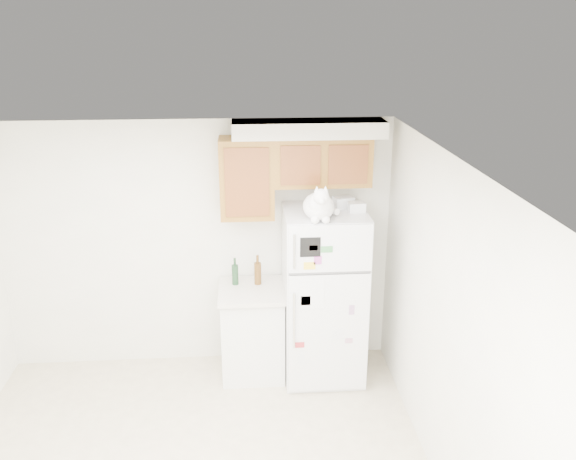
{
  "coord_description": "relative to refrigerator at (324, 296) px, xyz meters",
  "views": [
    {
      "loc": [
        0.47,
        -3.68,
        3.38
      ],
      "look_at": [
        0.86,
        1.55,
        1.55
      ],
      "focal_mm": 38.0,
      "sensor_mm": 36.0,
      "label": 1
    }
  ],
  "objects": [
    {
      "name": "storage_box_front",
      "position": [
        0.28,
        -0.03,
        0.89
      ],
      "size": [
        0.16,
        0.12,
        0.09
      ],
      "primitive_type": "cube",
      "rotation": [
        0.0,
        0.0,
        0.06
      ],
      "color": "white",
      "rests_on": "refrigerator"
    },
    {
      "name": "storage_box_back",
      "position": [
        0.18,
        0.12,
        0.9
      ],
      "size": [
        0.21,
        0.17,
        0.1
      ],
      "primitive_type": "cube",
      "rotation": [
        0.0,
        0.0,
        0.26
      ],
      "color": "white",
      "rests_on": "refrigerator"
    },
    {
      "name": "bottle_amber",
      "position": [
        -0.63,
        0.17,
        0.22
      ],
      "size": [
        0.07,
        0.07,
        0.3
      ],
      "primitive_type": null,
      "color": "#593814",
      "rests_on": "base_counter"
    },
    {
      "name": "room_shell",
      "position": [
        -1.09,
        -1.36,
        0.82
      ],
      "size": [
        3.84,
        4.04,
        2.52
      ],
      "color": "white",
      "rests_on": "ground_plane"
    },
    {
      "name": "cat",
      "position": [
        -0.09,
        -0.23,
        0.98
      ],
      "size": [
        0.34,
        0.49,
        0.35
      ],
      "color": "white",
      "rests_on": "refrigerator"
    },
    {
      "name": "bottle_green",
      "position": [
        -0.85,
        0.18,
        0.21
      ],
      "size": [
        0.06,
        0.06,
        0.27
      ],
      "primitive_type": null,
      "color": "#19381E",
      "rests_on": "base_counter"
    },
    {
      "name": "refrigerator",
      "position": [
        0.0,
        0.0,
        0.0
      ],
      "size": [
        0.76,
        0.78,
        1.7
      ],
      "color": "white",
      "rests_on": "ground_plane"
    },
    {
      "name": "base_counter",
      "position": [
        -0.69,
        0.07,
        -0.39
      ],
      "size": [
        0.64,
        0.64,
        0.92
      ],
      "color": "white",
      "rests_on": "ground_plane"
    }
  ]
}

